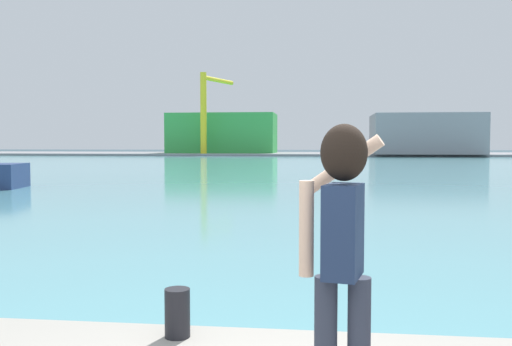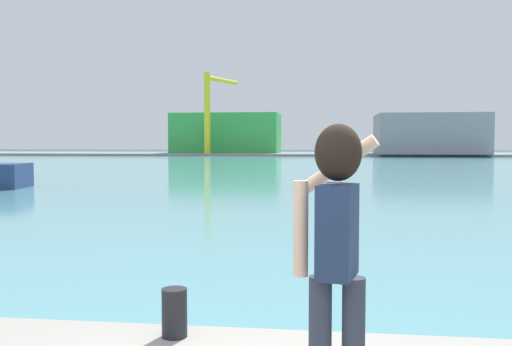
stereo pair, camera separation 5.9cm
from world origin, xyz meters
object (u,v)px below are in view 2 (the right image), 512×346
Objects in this scene: person_photographer at (336,236)px; harbor_bollard at (174,313)px; warehouse_right at (429,134)px; port_crane at (211,104)px; warehouse_left at (226,133)px.

person_photographer is 1.94m from harbor_bollard.
warehouse_right is at bearing 2.64° from person_photographer.
warehouse_right is (15.51, 86.35, 1.88)m from person_photographer.
warehouse_right is at bearing 1.92° from port_crane.
warehouse_right is 34.56m from port_crane.
harbor_bollard is 86.92m from warehouse_right.
warehouse_left is at bearing 23.56° from person_photographer.
harbor_bollard is at bearing 62.35° from person_photographer.
warehouse_right is at bearing -8.09° from warehouse_left.
harbor_bollard is at bearing -79.94° from warehouse_left.
port_crane reaches higher than person_photographer.
warehouse_right is (16.83, 85.23, 2.74)m from harbor_bollard.
port_crane is (-17.37, 84.08, 7.58)m from harbor_bollard.
person_photographer is 0.11× the size of warehouse_right.
port_crane is (-1.42, -5.80, 4.57)m from warehouse_left.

